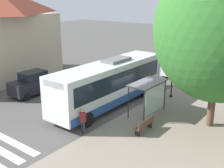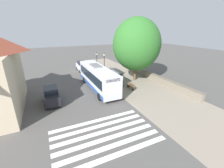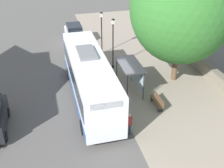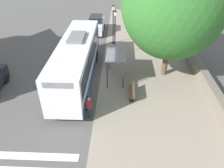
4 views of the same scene
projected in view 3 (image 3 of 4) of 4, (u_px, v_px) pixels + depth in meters
name	position (u px, v px, depth m)	size (l,w,h in m)	color
ground_plane	(114.00, 95.00, 21.92)	(120.00, 120.00, 0.00)	#514F4C
sidewalk_plaza	(167.00, 87.00, 22.88)	(9.00, 44.00, 0.02)	gray
stone_wall	(213.00, 75.00, 23.46)	(0.60, 20.00, 1.16)	slate
bus	(89.00, 77.00, 20.55)	(2.63, 11.11, 3.58)	silver
bus_shelter	(132.00, 69.00, 21.39)	(1.57, 3.22, 2.41)	#2D2D33
pedestrian	(129.00, 123.00, 17.38)	(0.34, 0.22, 1.63)	#2D3347
bench	(157.00, 101.00, 20.30)	(0.40, 1.78, 0.88)	brown
street_lamp_near	(102.00, 30.00, 27.28)	(0.28, 0.28, 4.31)	black
street_lamp_far	(113.00, 40.00, 24.53)	(0.28, 0.28, 4.65)	black
shade_tree	(183.00, 7.00, 20.87)	(7.94, 7.94, 10.57)	brown
parked_car_behind_bus	(75.00, 35.00, 30.47)	(1.91, 4.23, 2.07)	silver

